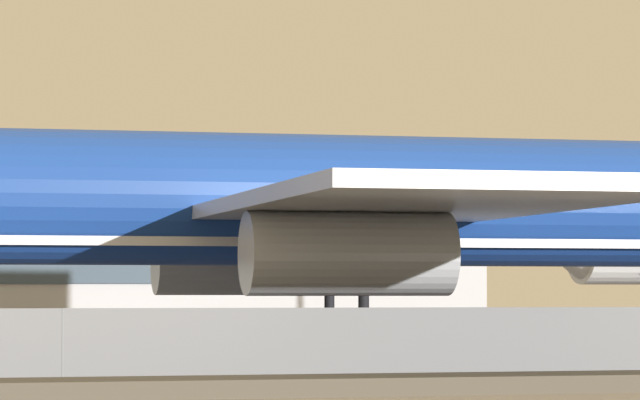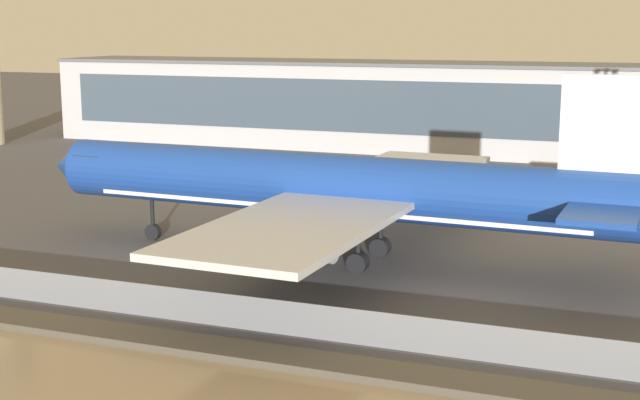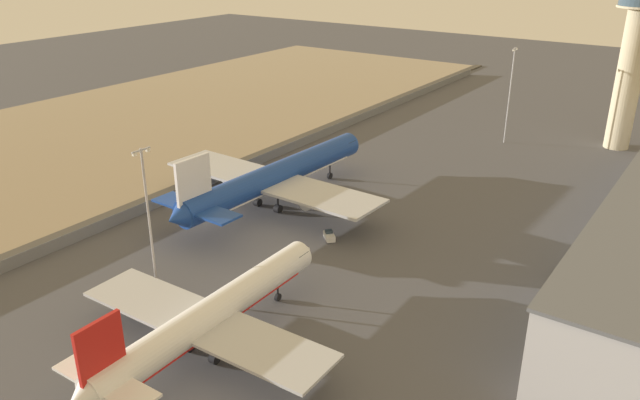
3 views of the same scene
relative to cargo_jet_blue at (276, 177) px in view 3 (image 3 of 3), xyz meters
The scene contains 11 objects.
ground_plane 13.34m from the cargo_jet_blue, 164.31° to the right, with size 500.00×500.00×0.00m, color #4C4C51.
waterfront_lagoon 75.31m from the cargo_jet_blue, 98.68° to the right, with size 320.00×98.00×0.01m.
shoreline_seawall 26.94m from the cargo_jet_blue, 115.56° to the right, with size 320.00×3.00×0.50m.
perimeter_fence 22.86m from the cargo_jet_blue, 120.57° to the right, with size 280.00×0.10×2.33m.
cargo_jet_blue is the anchor object (origin of this frame).
passenger_jet_white_red 49.97m from the cargo_jet_blue, 28.65° to the left, with size 45.24×38.39×13.78m.
baggage_tug 20.58m from the cargo_jet_blue, 68.13° to the left, with size 3.33×3.45×1.80m.
ops_van 43.81m from the cargo_jet_blue, 11.72° to the left, with size 5.15×5.18×2.48m.
control_tower 98.35m from the cargo_jet_blue, 148.73° to the left, with size 12.55×12.55×44.20m.
apron_light_mast_apron_west 40.92m from the cargo_jet_blue, 11.60° to the left, with size 3.20×0.40×24.44m.
apron_light_mast_apron_east 73.89m from the cargo_jet_blue, 160.79° to the left, with size 3.20×0.40×25.63m.
Camera 3 is at (104.59, 79.40, 51.53)m, focal length 35.00 mm.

